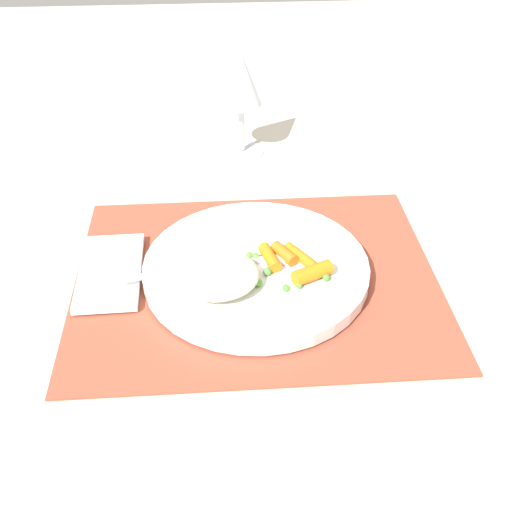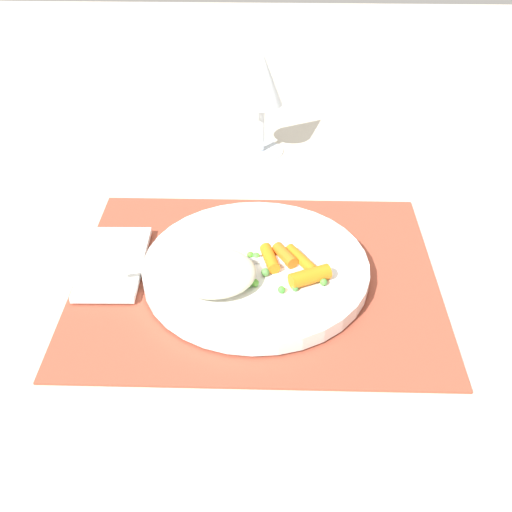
% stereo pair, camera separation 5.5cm
% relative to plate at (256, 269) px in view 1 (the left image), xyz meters
% --- Properties ---
extents(ground_plane, '(2.40, 2.40, 0.00)m').
position_rel_plate_xyz_m(ground_plane, '(0.00, 0.00, -0.01)').
color(ground_plane, beige).
extents(placemat, '(0.43, 0.34, 0.01)m').
position_rel_plate_xyz_m(placemat, '(0.00, 0.00, -0.01)').
color(placemat, '#9E4733').
rests_on(placemat, ground_plane).
extents(plate, '(0.27, 0.27, 0.02)m').
position_rel_plate_xyz_m(plate, '(0.00, 0.00, 0.00)').
color(plate, white).
rests_on(plate, placemat).
extents(rice_mound, '(0.09, 0.09, 0.03)m').
position_rel_plate_xyz_m(rice_mound, '(-0.05, -0.04, 0.02)').
color(rice_mound, beige).
rests_on(rice_mound, plate).
extents(carrot_portion, '(0.08, 0.08, 0.02)m').
position_rel_plate_xyz_m(carrot_portion, '(0.04, -0.01, 0.02)').
color(carrot_portion, orange).
rests_on(carrot_portion, plate).
extents(pea_scatter, '(0.09, 0.07, 0.01)m').
position_rel_plate_xyz_m(pea_scatter, '(0.02, -0.02, 0.01)').
color(pea_scatter, green).
rests_on(pea_scatter, plate).
extents(fork, '(0.21, 0.04, 0.01)m').
position_rel_plate_xyz_m(fork, '(-0.03, -0.00, 0.01)').
color(fork, silver).
rests_on(fork, plate).
extents(wine_glass, '(0.07, 0.07, 0.17)m').
position_rel_plate_xyz_m(wine_glass, '(-0.00, 0.33, 0.10)').
color(wine_glass, silver).
rests_on(wine_glass, ground_plane).
extents(napkin, '(0.08, 0.14, 0.01)m').
position_rel_plate_xyz_m(napkin, '(-0.17, 0.01, -0.00)').
color(napkin, white).
rests_on(napkin, placemat).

